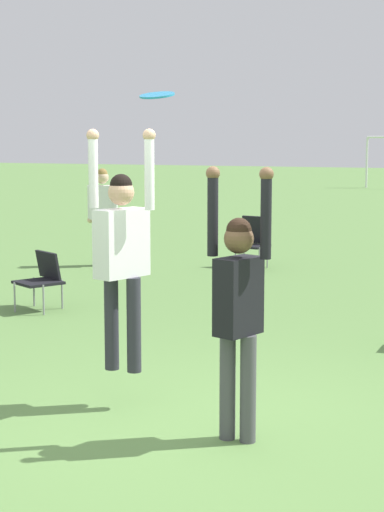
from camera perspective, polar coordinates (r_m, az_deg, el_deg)
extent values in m
plane|color=#608C47|center=(6.79, -0.57, -11.44)|extent=(120.00, 120.00, 0.00)
cylinder|color=#2D2D38|center=(7.22, -5.39, -4.46)|extent=(0.12, 0.12, 0.80)
cylinder|color=#2D2D38|center=(7.12, -3.90, -4.61)|extent=(0.12, 0.12, 0.80)
cube|color=white|center=(7.06, -4.71, 0.87)|extent=(0.34, 0.51, 0.56)
sphere|color=tan|center=(7.02, -4.75, 4.25)|extent=(0.22, 0.22, 0.22)
sphere|color=black|center=(7.02, -4.75, 4.73)|extent=(0.18, 0.18, 0.18)
cylinder|color=white|center=(7.14, -6.60, 5.60)|extent=(0.08, 0.08, 0.60)
sphere|color=tan|center=(7.13, -6.64, 8.00)|extent=(0.10, 0.10, 0.10)
cylinder|color=white|center=(6.89, -2.86, 5.57)|extent=(0.08, 0.08, 0.60)
sphere|color=tan|center=(6.89, -2.88, 8.05)|extent=(0.10, 0.10, 0.10)
cylinder|color=#4C4C51|center=(6.46, 2.38, -8.69)|extent=(0.12, 0.12, 0.81)
cylinder|color=#4C4C51|center=(6.41, 3.76, -8.84)|extent=(0.12, 0.12, 0.81)
cube|color=black|center=(6.27, 3.11, -2.69)|extent=(0.30, 0.41, 0.57)
sphere|color=brown|center=(6.21, 3.14, 1.16)|extent=(0.22, 0.22, 0.22)
sphere|color=black|center=(6.20, 3.15, 1.71)|extent=(0.19, 0.19, 0.19)
cylinder|color=black|center=(6.27, 1.39, 2.76)|extent=(0.08, 0.08, 0.61)
sphere|color=brown|center=(6.25, 1.40, 5.54)|extent=(0.10, 0.10, 0.10)
cylinder|color=black|center=(6.12, 4.95, 2.62)|extent=(0.08, 0.08, 0.61)
sphere|color=brown|center=(6.10, 4.99, 5.46)|extent=(0.10, 0.10, 0.10)
cylinder|color=#2D9EDB|center=(6.80, -2.35, 10.67)|extent=(0.28, 0.27, 0.07)
cylinder|color=gray|center=(14.70, 2.91, -0.12)|extent=(0.02, 0.02, 0.41)
cylinder|color=gray|center=(14.56, 4.50, -0.21)|extent=(0.02, 0.02, 0.41)
cylinder|color=gray|center=(15.11, 3.49, 0.09)|extent=(0.02, 0.02, 0.41)
cylinder|color=gray|center=(14.97, 5.04, 0.00)|extent=(0.02, 0.02, 0.41)
cube|color=black|center=(14.81, 3.99, 0.67)|extent=(0.58, 0.58, 0.04)
cube|color=black|center=(15.00, 4.30, 1.76)|extent=(0.52, 0.20, 0.48)
cylinder|color=gray|center=(11.34, -11.74, -2.72)|extent=(0.02, 0.02, 0.39)
cylinder|color=gray|center=(11.10, -9.87, -2.90)|extent=(0.02, 0.02, 0.39)
cylinder|color=gray|center=(11.70, -10.49, -2.36)|extent=(0.02, 0.02, 0.39)
cylinder|color=gray|center=(11.46, -8.66, -2.53)|extent=(0.02, 0.02, 0.39)
cube|color=black|center=(11.37, -10.21, -1.75)|extent=(0.70, 0.70, 0.04)
cube|color=black|center=(11.54, -9.57, -0.59)|extent=(0.51, 0.33, 0.36)
cylinder|color=#4C4C51|center=(15.28, -6.29, 0.94)|extent=(0.12, 0.12, 0.83)
cylinder|color=#4C4C51|center=(15.18, -5.60, 0.90)|extent=(0.12, 0.12, 0.83)
cube|color=white|center=(15.16, -5.98, 3.59)|extent=(0.50, 0.42, 0.59)
sphere|color=beige|center=(15.14, -6.01, 5.23)|extent=(0.23, 0.23, 0.23)
sphere|color=olive|center=(15.13, -6.01, 5.47)|extent=(0.19, 0.19, 0.19)
cylinder|color=white|center=(15.29, -6.83, 3.55)|extent=(0.08, 0.08, 0.62)
sphere|color=beige|center=(15.32, -6.81, 2.38)|extent=(0.10, 0.10, 0.10)
cylinder|color=white|center=(15.04, -5.12, 3.50)|extent=(0.08, 0.08, 0.62)
sphere|color=beige|center=(15.07, -5.11, 2.31)|extent=(0.10, 0.10, 0.10)
cylinder|color=white|center=(40.18, 11.57, 6.13)|extent=(0.10, 0.10, 2.30)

